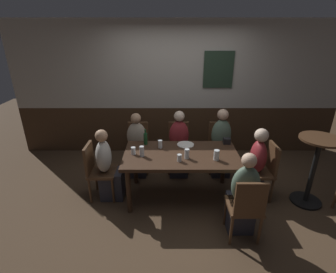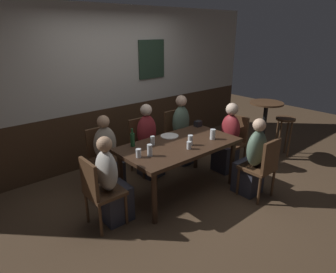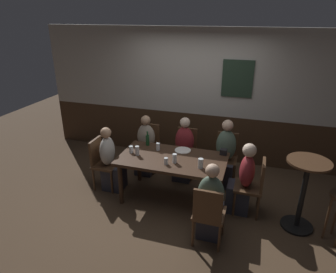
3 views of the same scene
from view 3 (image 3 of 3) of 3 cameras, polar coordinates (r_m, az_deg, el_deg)
name	(u,v)px [view 3 (image 3 of 3)]	position (r m, az deg, el deg)	size (l,w,h in m)	color
ground_plane	(172,198)	(5.01, 0.82, -11.69)	(12.00, 12.00, 0.00)	#4C3826
wall_back	(197,96)	(5.93, 5.55, 7.71)	(6.40, 0.13, 2.60)	#3D2819
dining_table	(172,162)	(4.67, 0.87, -5.00)	(1.67, 0.91, 0.74)	#382316
chair_right_far	(226,155)	(5.38, 11.05, -3.42)	(0.40, 0.40, 0.88)	#513521
chair_mid_far	(186,149)	(5.49, 3.45, -2.46)	(0.40, 0.40, 0.88)	#513521
chair_head_west	(102,161)	(5.19, -12.51, -4.55)	(0.40, 0.40, 0.88)	#513521
chair_head_east	(254,184)	(4.60, 16.13, -8.77)	(0.40, 0.40, 0.88)	#513521
chair_right_near	(208,213)	(3.90, 7.77, -14.28)	(0.40, 0.40, 0.88)	#513521
chair_left_far	(149,144)	(5.69, -3.73, -1.52)	(0.40, 0.40, 0.88)	#513521
person_right_far	(225,158)	(5.24, 10.84, -4.12)	(0.34, 0.37, 1.19)	#2D2D38
person_mid_far	(184,154)	(5.35, 3.02, -3.30)	(0.34, 0.37, 1.15)	#2D2D38
person_head_west	(111,164)	(5.14, -10.88, -5.14)	(0.37, 0.34, 1.11)	#2D2D38
person_head_east	(242,184)	(4.61, 14.06, -8.74)	(0.37, 0.34, 1.13)	#2D2D38
person_right_near	(211,207)	(4.05, 8.17, -13.23)	(0.34, 0.37, 1.13)	#2D2D38
person_left_far	(146,149)	(5.57, -4.32, -2.49)	(0.34, 0.37, 1.11)	#2D2D38
tumbler_water	(166,161)	(4.42, -0.39, -4.80)	(0.06, 0.06, 0.10)	silver
pint_glass_pale	(175,159)	(4.46, 1.27, -4.33)	(0.07, 0.07, 0.14)	silver
pint_glass_stout	(158,147)	(4.86, -1.93, -2.02)	(0.06, 0.06, 0.12)	silver
highball_clear	(137,151)	(4.71, -5.93, -2.80)	(0.07, 0.07, 0.15)	silver
pint_glass_amber	(201,164)	(4.34, 6.27, -5.25)	(0.08, 0.08, 0.15)	silver
tumbler_short	(131,150)	(4.82, -7.08, -2.50)	(0.07, 0.07, 0.11)	silver
beer_bottle_green	(148,140)	(5.03, -3.94, -0.63)	(0.06, 0.06, 0.25)	#194723
plate_white_large	(183,150)	(4.87, 2.85, -2.65)	(0.26, 0.26, 0.01)	white
condiment_caddy	(224,152)	(4.80, 10.61, -2.92)	(0.11, 0.09, 0.09)	black
side_bar_table	(304,189)	(4.48, 24.58, -9.22)	(0.56, 0.56, 1.05)	black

